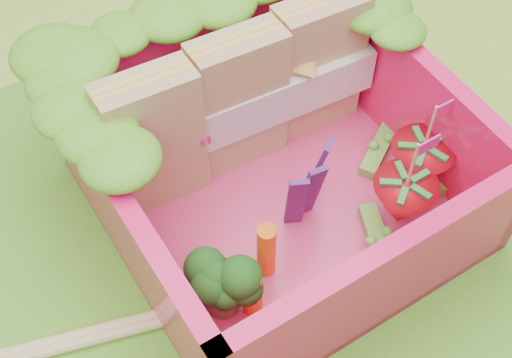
{
  "coord_description": "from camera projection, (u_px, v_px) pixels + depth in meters",
  "views": [
    {
      "loc": [
        -0.73,
        -1.24,
        2.47
      ],
      "look_at": [
        0.1,
        0.09,
        0.28
      ],
      "focal_mm": 50.0,
      "sensor_mm": 36.0,
      "label": 1
    }
  ],
  "objects": [
    {
      "name": "sandwich_stack",
      "position": [
        240.0,
        101.0,
        2.77
      ],
      "size": [
        1.16,
        0.26,
        0.64
      ],
      "color": "tan",
      "rests_on": "bento_floor"
    },
    {
      "name": "ground",
      "position": [
        247.0,
        245.0,
        2.84
      ],
      "size": [
        14.0,
        14.0,
        0.0
      ],
      "primitive_type": "plane",
      "color": "#9ECB39",
      "rests_on": "ground"
    },
    {
      "name": "bento_box",
      "position": [
        278.0,
        164.0,
        2.7
      ],
      "size": [
        1.3,
        1.3,
        0.55
      ],
      "color": "#F6145B",
      "rests_on": "placemat"
    },
    {
      "name": "lettuce_ruffle",
      "position": [
        211.0,
        25.0,
        2.66
      ],
      "size": [
        1.43,
        0.83,
        0.11
      ],
      "color": "#3C8B19",
      "rests_on": "bento_box"
    },
    {
      "name": "purple_wedges",
      "position": [
        308.0,
        188.0,
        2.68
      ],
      "size": [
        0.22,
        0.13,
        0.38
      ],
      "color": "#401753",
      "rests_on": "bento_floor"
    },
    {
      "name": "bento_floor",
      "position": [
        276.0,
        201.0,
        2.9
      ],
      "size": [
        1.3,
        1.3,
        0.05
      ],
      "primitive_type": "cube",
      "color": "#DD386D",
      "rests_on": "placemat"
    },
    {
      "name": "broccoli",
      "position": [
        221.0,
        283.0,
        2.47
      ],
      "size": [
        0.32,
        0.32,
        0.24
      ],
      "color": "#598C44",
      "rests_on": "bento_floor"
    },
    {
      "name": "strawberry_right",
      "position": [
        418.0,
        167.0,
        2.8
      ],
      "size": [
        0.25,
        0.25,
        0.49
      ],
      "color": "red",
      "rests_on": "bento_floor"
    },
    {
      "name": "strawberry_left",
      "position": [
        401.0,
        203.0,
        2.71
      ],
      "size": [
        0.25,
        0.25,
        0.49
      ],
      "color": "red",
      "rests_on": "bento_floor"
    },
    {
      "name": "snap_peas",
      "position": [
        393.0,
        191.0,
        2.87
      ],
      "size": [
        0.54,
        0.64,
        0.05
      ],
      "color": "#58B137",
      "rests_on": "bento_floor"
    },
    {
      "name": "placemat",
      "position": [
        247.0,
        243.0,
        2.83
      ],
      "size": [
        2.6,
        2.6,
        0.03
      ],
      "primitive_type": "cube",
      "color": "#55AD27",
      "rests_on": "ground"
    },
    {
      "name": "carrot_sticks",
      "position": [
        260.0,
        270.0,
        2.54
      ],
      "size": [
        0.2,
        0.18,
        0.28
      ],
      "color": "orange",
      "rests_on": "bento_floor"
    }
  ]
}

